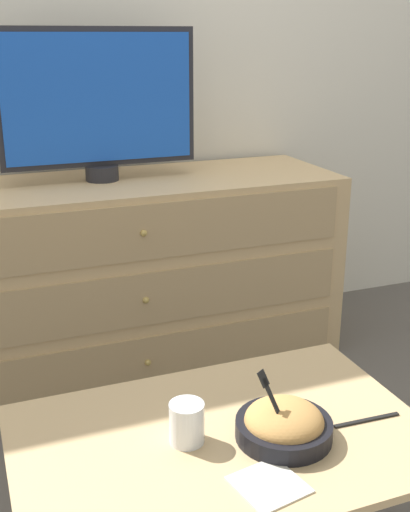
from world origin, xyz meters
name	(u,v)px	position (x,y,z in m)	size (l,w,h in m)	color
ground_plane	(121,328)	(0.00, 0.00, 0.00)	(12.00, 12.00, 0.00)	#56514C
wall_back	(106,31)	(0.00, 0.03, 1.30)	(12.00, 0.05, 2.60)	silver
dresser	(126,274)	(-0.04, -0.31, 0.38)	(1.69, 0.57, 0.76)	tan
tv	(98,102)	(-0.11, -0.26, 1.05)	(0.74, 0.13, 0.56)	#232328
coffee_table	(223,456)	(-0.12, -1.52, 0.37)	(0.94, 0.62, 0.43)	tan
takeout_bowl	(282,425)	(-0.01, -1.57, 0.46)	(0.22, 0.22, 0.17)	black
drink_cup	(187,425)	(-0.21, -1.51, 0.47)	(0.08, 0.08, 0.10)	beige
napkin	(269,485)	(-0.10, -1.71, 0.43)	(0.15, 0.15, 0.00)	silver
knife	(367,420)	(0.21, -1.58, 0.43)	(0.17, 0.02, 0.01)	black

